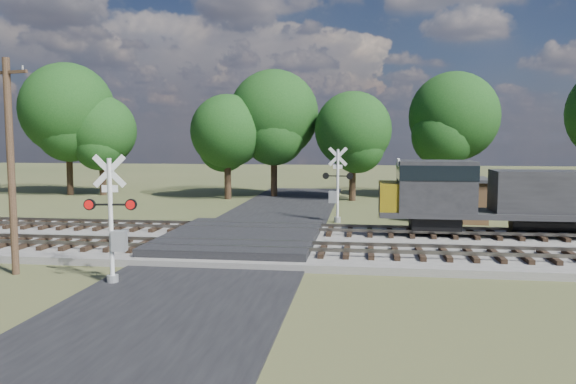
# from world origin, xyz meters

# --- Properties ---
(ground) EXTENTS (160.00, 160.00, 0.00)m
(ground) POSITION_xyz_m (0.00, 0.00, 0.00)
(ground) COLOR #414B28
(ground) RESTS_ON ground
(ballast_bed) EXTENTS (140.00, 10.00, 0.30)m
(ballast_bed) POSITION_xyz_m (10.00, 0.50, 0.15)
(ballast_bed) COLOR gray
(ballast_bed) RESTS_ON ground
(road) EXTENTS (7.00, 60.00, 0.08)m
(road) POSITION_xyz_m (0.00, 0.00, 0.04)
(road) COLOR black
(road) RESTS_ON ground
(crossing_panel) EXTENTS (7.00, 9.00, 0.62)m
(crossing_panel) POSITION_xyz_m (0.00, 0.50, 0.32)
(crossing_panel) COLOR #262628
(crossing_panel) RESTS_ON ground
(track_near) EXTENTS (140.00, 2.60, 0.33)m
(track_near) POSITION_xyz_m (3.12, -2.00, 0.41)
(track_near) COLOR black
(track_near) RESTS_ON ballast_bed
(track_far) EXTENTS (140.00, 2.60, 0.33)m
(track_far) POSITION_xyz_m (3.12, 3.00, 0.41)
(track_far) COLOR black
(track_far) RESTS_ON ballast_bed
(crossing_signal_near) EXTENTS (1.82, 0.43, 4.52)m
(crossing_signal_near) POSITION_xyz_m (-2.86, -6.98, 1.88)
(crossing_signal_near) COLOR silver
(crossing_signal_near) RESTS_ON ground
(crossing_signal_far) EXTENTS (1.83, 0.40, 4.54)m
(crossing_signal_far) POSITION_xyz_m (4.03, 8.39, 1.89)
(crossing_signal_far) COLOR silver
(crossing_signal_far) RESTS_ON ground
(utility_pole) EXTENTS (1.91, 0.60, 7.96)m
(utility_pole) POSITION_xyz_m (-7.18, -6.10, 4.22)
(utility_pole) COLOR #382A19
(utility_pole) RESTS_ON ground
(equipment_shed) EXTENTS (4.11, 4.11, 2.64)m
(equipment_shed) POSITION_xyz_m (11.24, 10.20, 1.34)
(equipment_shed) COLOR #4D3321
(equipment_shed) RESTS_ON ground
(treeline) EXTENTS (81.13, 11.87, 11.62)m
(treeline) POSITION_xyz_m (6.70, 20.57, 6.69)
(treeline) COLOR black
(treeline) RESTS_ON ground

